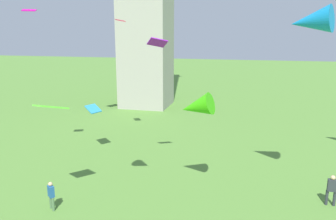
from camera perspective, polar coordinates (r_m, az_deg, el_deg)
name	(u,v)px	position (r m, az deg, el deg)	size (l,w,h in m)	color
person_2	(332,188)	(20.49, 26.60, -12.11)	(0.55, 0.30, 1.77)	#2D3338
person_3	(51,194)	(19.10, -19.66, -13.62)	(0.48, 0.44, 1.61)	#51754C
kite_flying_1	(196,107)	(18.33, 4.92, 0.57)	(2.26, 1.64, 1.72)	#38C00E
kite_flying_3	(29,10)	(24.51, -23.03, 15.69)	(1.06, 0.92, 0.18)	#D80A9E
kite_flying_4	(93,109)	(26.17, -12.91, 0.22)	(1.53, 1.44, 0.53)	teal
kite_flying_5	(120,20)	(27.51, -8.33, 15.18)	(1.12, 1.21, 0.26)	#C0243D
kite_flying_6	(311,21)	(18.63, 23.59, 13.96)	(2.50, 2.12, 1.65)	#1282C9
kite_flying_7	(157,43)	(20.58, -1.86, 11.66)	(1.35, 1.15, 0.68)	purple
kite_flying_8	(51,107)	(17.97, -19.71, 0.53)	(1.71, 1.81, 0.55)	#66EB38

